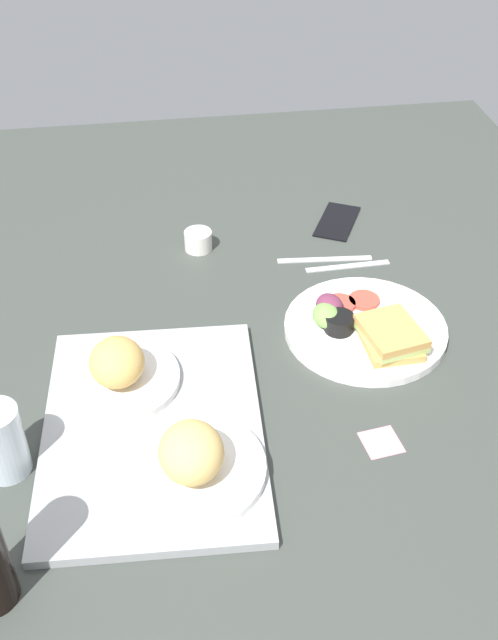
{
  "coord_description": "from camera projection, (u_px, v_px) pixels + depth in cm",
  "views": [
    {
      "loc": [
        -97.83,
        17.98,
        85.94
      ],
      "look_at": [
        2.0,
        3.0,
        4.0
      ],
      "focal_mm": 42.36,
      "sensor_mm": 36.0,
      "label": 1
    }
  ],
  "objects": [
    {
      "name": "sticky_note",
      "position": [
        381.0,
        442.0,
        1.14
      ],
      "size": [
        6.31,
        6.31,
        0.12
      ],
      "primitive_type": "cube",
      "rotation": [
        0.0,
        0.0,
        0.14
      ],
      "color": "pink",
      "rests_on": "ground_plane"
    },
    {
      "name": "serving_tray",
      "position": [
        153.0,
        428.0,
        1.15
      ],
      "size": [
        46.71,
        35.37,
        1.6
      ],
      "primitive_type": "cube",
      "rotation": [
        0.0,
        0.0,
        -0.05
      ],
      "color": "#9EA0A3",
      "rests_on": "ground_plane"
    },
    {
      "name": "fork",
      "position": [
        348.0,
        266.0,
        1.49
      ],
      "size": [
        1.9,
        17.03,
        0.5
      ],
      "primitive_type": "cube",
      "rotation": [
        0.0,
        0.0,
        1.6
      ],
      "color": "#B7B7BC",
      "rests_on": "ground_plane"
    },
    {
      "name": "cell_phone",
      "position": [
        337.0,
        221.0,
        1.62
      ],
      "size": [
        16.1,
        13.0,
        0.8
      ],
      "primitive_type": "cube",
      "rotation": [
        0.0,
        0.0,
        -0.48
      ],
      "color": "black",
      "rests_on": "ground_plane"
    },
    {
      "name": "plate_with_salad",
      "position": [
        364.0,
        327.0,
        1.32
      ],
      "size": [
        28.65,
        28.65,
        5.4
      ],
      "color": "white",
      "rests_on": "ground_plane"
    },
    {
      "name": "knife",
      "position": [
        325.0,
        259.0,
        1.51
      ],
      "size": [
        3.0,
        19.05,
        0.5
      ],
      "primitive_type": "cube",
      "rotation": [
        0.0,
        0.0,
        1.49
      ],
      "color": "#B7B7BC",
      "rests_on": "ground_plane"
    },
    {
      "name": "espresso_cup",
      "position": [
        198.0,
        240.0,
        1.53
      ],
      "size": [
        5.6,
        5.6,
        4.0
      ],
      "primitive_type": "cylinder",
      "color": "silver",
      "rests_on": "ground_plane"
    },
    {
      "name": "ground_plane",
      "position": [
        268.0,
        350.0,
        1.32
      ],
      "size": [
        190.0,
        150.0,
        3.0
      ],
      "primitive_type": "cube",
      "color": "#383D38"
    },
    {
      "name": "bread_plate_far",
      "position": [
        117.0,
        370.0,
        1.19
      ],
      "size": [
        19.94,
        19.94,
        8.25
      ],
      "color": "white",
      "rests_on": "serving_tray"
    },
    {
      "name": "drinking_glass",
      "position": [
        1.0,
        441.0,
        1.06
      ],
      "size": [
        6.8,
        6.8,
        11.62
      ],
      "primitive_type": "cylinder",
      "color": "silver",
      "rests_on": "ground_plane"
    },
    {
      "name": "bread_plate_near",
      "position": [
        191.0,
        460.0,
        1.05
      ],
      "size": [
        21.4,
        21.4,
        8.6
      ],
      "color": "white",
      "rests_on": "serving_tray"
    }
  ]
}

